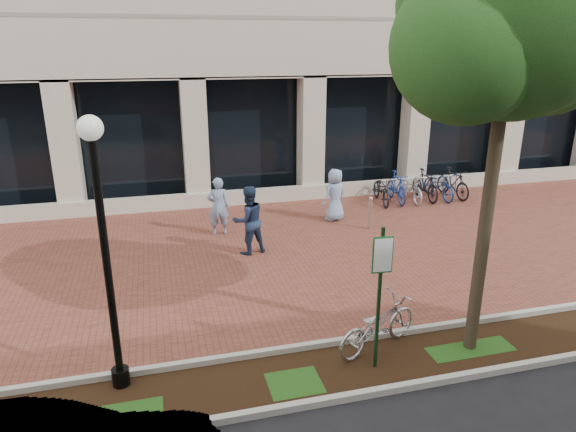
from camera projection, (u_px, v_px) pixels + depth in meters
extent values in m
plane|color=black|center=(293.00, 251.00, 13.62)|extent=(120.00, 120.00, 0.00)
cube|color=brown|center=(293.00, 251.00, 13.62)|extent=(40.00, 9.00, 0.01)
cube|color=black|center=(373.00, 365.00, 8.82)|extent=(40.00, 1.50, 0.01)
cube|color=#BABAB0|center=(357.00, 339.00, 9.49)|extent=(40.00, 0.12, 0.12)
cube|color=#BABAB0|center=(393.00, 389.00, 8.11)|extent=(40.00, 0.12, 0.12)
cube|color=black|center=(251.00, 137.00, 18.08)|extent=(40.00, 0.15, 4.20)
cube|color=beige|center=(258.00, 196.00, 17.66)|extent=(40.00, 0.25, 0.50)
cube|color=beige|center=(255.00, 141.00, 17.44)|extent=(0.80, 0.80, 4.20)
cube|color=#15391D|center=(379.00, 300.00, 8.36)|extent=(0.05, 0.05, 2.54)
cube|color=#19642B|center=(382.00, 255.00, 8.07)|extent=(0.34, 0.02, 0.62)
cube|color=white|center=(383.00, 255.00, 8.06)|extent=(0.30, 0.01, 0.56)
cylinder|color=black|center=(121.00, 377.00, 8.26)|extent=(0.28, 0.28, 0.30)
cylinder|color=black|center=(108.00, 272.00, 7.67)|extent=(0.12, 0.12, 4.01)
sphere|color=silver|center=(90.00, 128.00, 6.98)|extent=(0.36, 0.36, 0.36)
cylinder|color=#4B3E2A|center=(483.00, 243.00, 8.68)|extent=(0.22, 0.22, 4.09)
sphere|color=#1C4C17|center=(514.00, 3.00, 7.48)|extent=(3.43, 3.43, 3.43)
sphere|color=#1C4C17|center=(546.00, 40.00, 8.18)|extent=(2.40, 2.40, 2.40)
sphere|color=#1C4C17|center=(468.00, 46.00, 7.23)|extent=(2.23, 2.23, 2.23)
imported|color=#BBBABF|center=(378.00, 324.00, 9.15)|extent=(1.96, 1.30, 0.97)
imported|color=#7D97BA|center=(218.00, 206.00, 14.57)|extent=(0.62, 0.41, 1.69)
imported|color=navy|center=(248.00, 220.00, 13.24)|extent=(1.03, 0.89, 1.81)
imported|color=#8FACD5|center=(335.00, 195.00, 15.77)|extent=(0.94, 0.78, 1.63)
cylinder|color=silver|center=(370.00, 215.00, 15.11)|extent=(0.11, 0.11, 0.90)
sphere|color=silver|center=(371.00, 198.00, 14.95)|extent=(0.12, 0.12, 0.12)
imported|color=black|center=(382.00, 190.00, 17.58)|extent=(0.90, 1.89, 0.95)
imported|color=#22409C|center=(396.00, 187.00, 17.70)|extent=(0.67, 1.80, 1.06)
imported|color=silver|center=(411.00, 187.00, 17.85)|extent=(0.72, 1.84, 0.95)
imported|color=black|center=(425.00, 185.00, 17.96)|extent=(0.51, 1.77, 1.06)
imported|color=#204393|center=(439.00, 185.00, 18.11)|extent=(0.74, 1.85, 0.95)
imported|color=black|center=(453.00, 183.00, 18.23)|extent=(0.69, 1.81, 1.06)
cylinder|color=silver|center=(418.00, 189.00, 17.94)|extent=(0.04, 0.04, 0.80)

